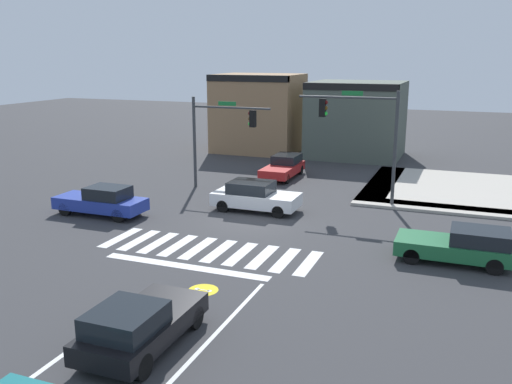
{
  "coord_description": "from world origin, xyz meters",
  "views": [
    {
      "loc": [
        9.61,
        -23.89,
        7.77
      ],
      "look_at": [
        0.72,
        -0.96,
        1.68
      ],
      "focal_mm": 39.06,
      "sensor_mm": 36.0,
      "label": 1
    }
  ],
  "objects_px": {
    "car_black": "(139,325)",
    "car_green": "(461,245)",
    "traffic_signal_northeast": "(362,126)",
    "traffic_signal_northwest": "(221,128)",
    "car_blue": "(102,201)",
    "car_red": "(284,167)",
    "car_white": "(255,196)"
  },
  "relations": [
    {
      "from": "traffic_signal_northwest",
      "to": "car_green",
      "type": "relative_size",
      "value": 1.25
    },
    {
      "from": "traffic_signal_northwest",
      "to": "car_green",
      "type": "distance_m",
      "value": 15.84
    },
    {
      "from": "traffic_signal_northeast",
      "to": "car_white",
      "type": "xyz_separation_m",
      "value": [
        -4.7,
        -3.25,
        -3.43
      ]
    },
    {
      "from": "car_blue",
      "to": "traffic_signal_northeast",
      "type": "bearing_deg",
      "value": -149.36
    },
    {
      "from": "car_black",
      "to": "car_green",
      "type": "distance_m",
      "value": 12.74
    },
    {
      "from": "traffic_signal_northwest",
      "to": "car_white",
      "type": "height_order",
      "value": "traffic_signal_northwest"
    },
    {
      "from": "car_white",
      "to": "car_blue",
      "type": "bearing_deg",
      "value": -152.35
    },
    {
      "from": "traffic_signal_northeast",
      "to": "car_black",
      "type": "relative_size",
      "value": 1.44
    },
    {
      "from": "car_red",
      "to": "car_green",
      "type": "bearing_deg",
      "value": 42.69
    },
    {
      "from": "traffic_signal_northwest",
      "to": "car_red",
      "type": "bearing_deg",
      "value": 61.94
    },
    {
      "from": "car_white",
      "to": "car_red",
      "type": "height_order",
      "value": "car_white"
    },
    {
      "from": "car_red",
      "to": "car_black",
      "type": "bearing_deg",
      "value": 8.45
    },
    {
      "from": "car_green",
      "to": "car_blue",
      "type": "xyz_separation_m",
      "value": [
        -16.74,
        0.47,
        0.02
      ]
    },
    {
      "from": "car_red",
      "to": "traffic_signal_northwest",
      "type": "bearing_deg",
      "value": -28.06
    },
    {
      "from": "car_red",
      "to": "car_blue",
      "type": "relative_size",
      "value": 0.94
    },
    {
      "from": "traffic_signal_northwest",
      "to": "car_red",
      "type": "height_order",
      "value": "traffic_signal_northwest"
    },
    {
      "from": "car_white",
      "to": "car_red",
      "type": "distance_m",
      "value": 8.19
    },
    {
      "from": "car_green",
      "to": "traffic_signal_northwest",
      "type": "bearing_deg",
      "value": -29.43
    },
    {
      "from": "car_black",
      "to": "car_blue",
      "type": "xyz_separation_m",
      "value": [
        -8.86,
        10.48,
        0.01
      ]
    },
    {
      "from": "car_white",
      "to": "car_green",
      "type": "relative_size",
      "value": 1.01
    },
    {
      "from": "car_white",
      "to": "car_blue",
      "type": "relative_size",
      "value": 0.95
    },
    {
      "from": "car_blue",
      "to": "car_red",
      "type": "bearing_deg",
      "value": -115.58
    },
    {
      "from": "car_blue",
      "to": "car_white",
      "type": "bearing_deg",
      "value": -152.35
    },
    {
      "from": "car_green",
      "to": "traffic_signal_northeast",
      "type": "bearing_deg",
      "value": -53.81
    },
    {
      "from": "traffic_signal_northeast",
      "to": "car_red",
      "type": "bearing_deg",
      "value": -39.64
    },
    {
      "from": "traffic_signal_northwest",
      "to": "car_green",
      "type": "height_order",
      "value": "traffic_signal_northwest"
    },
    {
      "from": "car_black",
      "to": "car_white",
      "type": "bearing_deg",
      "value": 8.61
    },
    {
      "from": "traffic_signal_northwest",
      "to": "car_black",
      "type": "distance_m",
      "value": 18.77
    },
    {
      "from": "car_black",
      "to": "car_red",
      "type": "height_order",
      "value": "car_black"
    },
    {
      "from": "car_green",
      "to": "car_blue",
      "type": "relative_size",
      "value": 0.93
    },
    {
      "from": "car_black",
      "to": "car_blue",
      "type": "relative_size",
      "value": 0.9
    },
    {
      "from": "car_white",
      "to": "car_red",
      "type": "xyz_separation_m",
      "value": [
        -1.16,
        8.11,
        -0.06
      ]
    }
  ]
}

